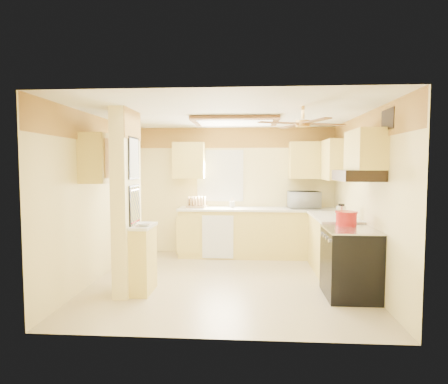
# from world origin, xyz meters

# --- Properties ---
(floor) EXTENTS (4.00, 4.00, 0.00)m
(floor) POSITION_xyz_m (0.00, 0.00, 0.00)
(floor) COLOR #C7B389
(floor) RESTS_ON ground
(ceiling) EXTENTS (4.00, 4.00, 0.00)m
(ceiling) POSITION_xyz_m (0.00, 0.00, 2.50)
(ceiling) COLOR white
(ceiling) RESTS_ON wall_back
(wall_back) EXTENTS (4.00, 0.00, 4.00)m
(wall_back) POSITION_xyz_m (0.00, 1.90, 1.25)
(wall_back) COLOR #FFEA9B
(wall_back) RESTS_ON floor
(wall_front) EXTENTS (4.00, 0.00, 4.00)m
(wall_front) POSITION_xyz_m (0.00, -1.90, 1.25)
(wall_front) COLOR #FFEA9B
(wall_front) RESTS_ON floor
(wall_left) EXTENTS (0.00, 3.80, 3.80)m
(wall_left) POSITION_xyz_m (-2.00, 0.00, 1.25)
(wall_left) COLOR #FFEA9B
(wall_left) RESTS_ON floor
(wall_right) EXTENTS (0.00, 3.80, 3.80)m
(wall_right) POSITION_xyz_m (2.00, 0.00, 1.25)
(wall_right) COLOR #FFEA9B
(wall_right) RESTS_ON floor
(wallpaper_border) EXTENTS (4.00, 0.02, 0.40)m
(wallpaper_border) POSITION_xyz_m (0.00, 1.88, 2.30)
(wallpaper_border) COLOR #EFB646
(wallpaper_border) RESTS_ON wall_back
(partition_column) EXTENTS (0.20, 0.70, 2.50)m
(partition_column) POSITION_xyz_m (-1.35, -0.55, 1.25)
(partition_column) COLOR #FFEA9B
(partition_column) RESTS_ON floor
(partition_ledge) EXTENTS (0.25, 0.55, 0.90)m
(partition_ledge) POSITION_xyz_m (-1.13, -0.55, 0.45)
(partition_ledge) COLOR #E9D071
(partition_ledge) RESTS_ON floor
(ledge_top) EXTENTS (0.28, 0.58, 0.04)m
(ledge_top) POSITION_xyz_m (-1.13, -0.55, 0.92)
(ledge_top) COLOR white
(ledge_top) RESTS_ON partition_ledge
(lower_cabinets_back) EXTENTS (3.00, 0.60, 0.90)m
(lower_cabinets_back) POSITION_xyz_m (0.50, 1.60, 0.45)
(lower_cabinets_back) COLOR #E9D071
(lower_cabinets_back) RESTS_ON floor
(lower_cabinets_right) EXTENTS (0.60, 1.40, 0.90)m
(lower_cabinets_right) POSITION_xyz_m (1.70, 0.60, 0.45)
(lower_cabinets_right) COLOR #E9D071
(lower_cabinets_right) RESTS_ON floor
(countertop_back) EXTENTS (3.04, 0.64, 0.04)m
(countertop_back) POSITION_xyz_m (0.50, 1.59, 0.92)
(countertop_back) COLOR white
(countertop_back) RESTS_ON lower_cabinets_back
(countertop_right) EXTENTS (0.64, 1.44, 0.04)m
(countertop_right) POSITION_xyz_m (1.69, 0.60, 0.92)
(countertop_right) COLOR white
(countertop_right) RESTS_ON lower_cabinets_right
(dishwasher_panel) EXTENTS (0.58, 0.02, 0.80)m
(dishwasher_panel) POSITION_xyz_m (-0.25, 1.29, 0.43)
(dishwasher_panel) COLOR white
(dishwasher_panel) RESTS_ON lower_cabinets_back
(window) EXTENTS (0.92, 0.02, 1.02)m
(window) POSITION_xyz_m (-0.25, 1.89, 1.55)
(window) COLOR white
(window) RESTS_ON wall_back
(upper_cab_back_left) EXTENTS (0.60, 0.35, 0.70)m
(upper_cab_back_left) POSITION_xyz_m (-0.85, 1.72, 1.85)
(upper_cab_back_left) COLOR #E9D071
(upper_cab_back_left) RESTS_ON wall_back
(upper_cab_back_right) EXTENTS (0.90, 0.35, 0.70)m
(upper_cab_back_right) POSITION_xyz_m (1.55, 1.72, 1.85)
(upper_cab_back_right) COLOR #E9D071
(upper_cab_back_right) RESTS_ON wall_back
(upper_cab_right) EXTENTS (0.35, 1.00, 0.70)m
(upper_cab_right) POSITION_xyz_m (1.82, 1.25, 1.85)
(upper_cab_right) COLOR #E9D071
(upper_cab_right) RESTS_ON wall_right
(upper_cab_left_wall) EXTENTS (0.35, 0.75, 0.70)m
(upper_cab_left_wall) POSITION_xyz_m (-1.82, -0.25, 1.85)
(upper_cab_left_wall) COLOR #E9D071
(upper_cab_left_wall) RESTS_ON wall_left
(upper_cab_over_stove) EXTENTS (0.35, 0.76, 0.52)m
(upper_cab_over_stove) POSITION_xyz_m (1.82, -0.55, 1.95)
(upper_cab_over_stove) COLOR #E9D071
(upper_cab_over_stove) RESTS_ON wall_right
(stove) EXTENTS (0.68, 0.77, 0.92)m
(stove) POSITION_xyz_m (1.67, -0.55, 0.46)
(stove) COLOR black
(stove) RESTS_ON floor
(range_hood) EXTENTS (0.50, 0.76, 0.14)m
(range_hood) POSITION_xyz_m (1.74, -0.55, 1.62)
(range_hood) COLOR black
(range_hood) RESTS_ON upper_cab_over_stove
(poster_menu) EXTENTS (0.02, 0.42, 0.57)m
(poster_menu) POSITION_xyz_m (-1.24, -0.55, 1.85)
(poster_menu) COLOR black
(poster_menu) RESTS_ON partition_column
(poster_nashville) EXTENTS (0.02, 0.42, 0.57)m
(poster_nashville) POSITION_xyz_m (-1.24, -0.55, 1.20)
(poster_nashville) COLOR black
(poster_nashville) RESTS_ON partition_column
(ceiling_light_panel) EXTENTS (1.35, 0.95, 0.06)m
(ceiling_light_panel) POSITION_xyz_m (0.10, 0.50, 2.46)
(ceiling_light_panel) COLOR brown
(ceiling_light_panel) RESTS_ON ceiling
(ceiling_fan) EXTENTS (1.15, 1.15, 0.26)m
(ceiling_fan) POSITION_xyz_m (1.00, -0.70, 2.29)
(ceiling_fan) COLOR gold
(ceiling_fan) RESTS_ON ceiling
(vent_grate) EXTENTS (0.02, 0.40, 0.25)m
(vent_grate) POSITION_xyz_m (1.98, -0.90, 2.30)
(vent_grate) COLOR black
(vent_grate) RESTS_ON wall_right
(microwave) EXTENTS (0.61, 0.44, 0.32)m
(microwave) POSITION_xyz_m (1.37, 1.63, 1.10)
(microwave) COLOR white
(microwave) RESTS_ON countertop_back
(bowl) EXTENTS (0.24, 0.24, 0.05)m
(bowl) POSITION_xyz_m (-1.08, -0.65, 0.96)
(bowl) COLOR white
(bowl) RESTS_ON ledge_top
(dutch_oven) EXTENTS (0.30, 0.30, 0.20)m
(dutch_oven) POSITION_xyz_m (1.67, -0.29, 1.02)
(dutch_oven) COLOR red
(dutch_oven) RESTS_ON stove
(kettle) EXTENTS (0.14, 0.14, 0.22)m
(kettle) POSITION_xyz_m (1.74, 0.29, 1.04)
(kettle) COLOR silver
(kettle) RESTS_ON countertop_right
(dish_rack) EXTENTS (0.39, 0.31, 0.21)m
(dish_rack) POSITION_xyz_m (-0.69, 1.63, 1.02)
(dish_rack) COLOR tan
(dish_rack) RESTS_ON countertop_back
(utensil_crock) EXTENTS (0.10, 0.10, 0.19)m
(utensil_crock) POSITION_xyz_m (-0.00, 1.66, 1.00)
(utensil_crock) COLOR white
(utensil_crock) RESTS_ON countertop_back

